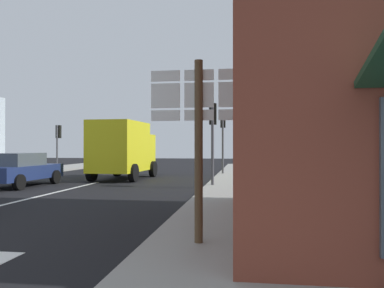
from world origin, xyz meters
TOP-DOWN VIEW (x-y plane):
  - ground_plane at (0.00, 10.00)m, footprint 80.00×80.00m
  - sidewalk_right at (7.07, 8.00)m, footprint 3.18×44.00m
  - lane_centre_stripe at (0.00, 6.00)m, footprint 0.16×12.00m
  - sedan_far at (-2.65, 9.71)m, footprint 2.10×4.27m
  - delivery_truck at (0.64, 13.95)m, footprint 2.65×5.08m
  - route_sign_post at (6.41, 0.66)m, footprint 1.66×0.14m
  - traffic_light_near_right at (5.78, 10.40)m, footprint 0.30×0.49m
  - traffic_light_far_right at (5.78, 17.32)m, footprint 0.30×0.49m
  - traffic_light_far_left at (-5.78, 19.12)m, footprint 0.30×0.49m

SIDE VIEW (x-z plane):
  - ground_plane at x=0.00m, z-range 0.00..0.00m
  - lane_centre_stripe at x=0.00m, z-range 0.00..0.01m
  - sidewalk_right at x=7.07m, z-range 0.00..0.14m
  - sedan_far at x=-2.65m, z-range 0.03..1.50m
  - delivery_truck at x=0.64m, z-range 0.13..3.18m
  - route_sign_post at x=6.41m, z-range 0.40..3.60m
  - traffic_light_far_left at x=-5.78m, z-range 0.78..4.02m
  - traffic_light_near_right at x=5.78m, z-range 0.86..4.45m
  - traffic_light_far_right at x=5.78m, z-range 0.91..4.71m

